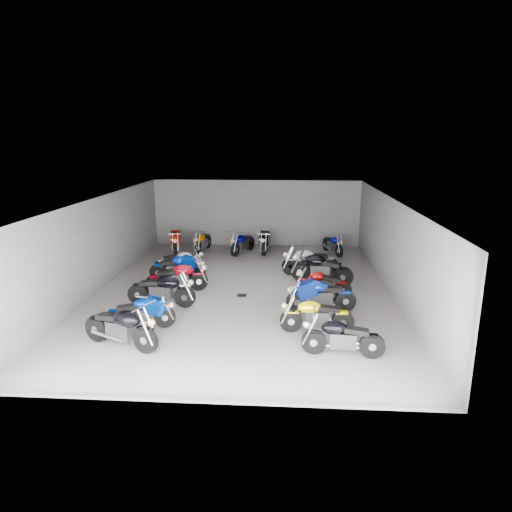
% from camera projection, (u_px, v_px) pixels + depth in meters
% --- Properties ---
extents(ground, '(14.00, 14.00, 0.00)m').
position_uv_depth(ground, '(243.00, 291.00, 15.88)').
color(ground, gray).
rests_on(ground, ground).
extents(wall_back, '(10.00, 0.10, 3.20)m').
position_uv_depth(wall_back, '(256.00, 213.00, 22.24)').
color(wall_back, slate).
rests_on(wall_back, ground).
extents(wall_left, '(0.10, 14.00, 3.20)m').
position_uv_depth(wall_left, '(99.00, 244.00, 15.80)').
color(wall_left, slate).
rests_on(wall_left, ground).
extents(wall_right, '(0.10, 14.00, 3.20)m').
position_uv_depth(wall_right, '(392.00, 248.00, 15.16)').
color(wall_right, slate).
rests_on(wall_right, ground).
extents(ceiling, '(10.00, 14.00, 0.04)m').
position_uv_depth(ceiling, '(243.00, 198.00, 15.07)').
color(ceiling, black).
rests_on(ceiling, wall_back).
extents(drain_grate, '(0.32, 0.32, 0.01)m').
position_uv_depth(drain_grate, '(242.00, 295.00, 15.39)').
color(drain_grate, black).
rests_on(drain_grate, ground).
extents(motorcycle_left_a, '(2.16, 0.99, 1.00)m').
position_uv_depth(motorcycle_left_a, '(121.00, 327.00, 11.47)').
color(motorcycle_left_a, black).
rests_on(motorcycle_left_a, ground).
extents(motorcycle_left_b, '(1.95, 0.58, 0.87)m').
position_uv_depth(motorcycle_left_b, '(140.00, 313.00, 12.60)').
color(motorcycle_left_b, black).
rests_on(motorcycle_left_b, ground).
extents(motorcycle_left_c, '(2.22, 0.50, 0.98)m').
position_uv_depth(motorcycle_left_c, '(162.00, 290.00, 14.32)').
color(motorcycle_left_c, black).
rests_on(motorcycle_left_c, ground).
extents(motorcycle_left_d, '(2.09, 0.87, 0.95)m').
position_uv_depth(motorcycle_left_d, '(177.00, 278.00, 15.61)').
color(motorcycle_left_d, black).
rests_on(motorcycle_left_d, ground).
extents(motorcycle_left_e, '(2.12, 0.44, 0.93)m').
position_uv_depth(motorcycle_left_e, '(178.00, 268.00, 16.79)').
color(motorcycle_left_e, black).
rests_on(motorcycle_left_e, ground).
extents(motorcycle_left_f, '(1.92, 0.68, 0.86)m').
position_uv_depth(motorcycle_left_f, '(180.00, 262.00, 17.81)').
color(motorcycle_left_f, black).
rests_on(motorcycle_left_f, ground).
extents(motorcycle_right_a, '(2.02, 0.45, 0.89)m').
position_uv_depth(motorcycle_right_a, '(342.00, 337.00, 11.03)').
color(motorcycle_right_a, black).
rests_on(motorcycle_right_a, ground).
extents(motorcycle_right_b, '(2.04, 0.42, 0.90)m').
position_uv_depth(motorcycle_right_b, '(316.00, 315.00, 12.38)').
color(motorcycle_right_b, black).
rests_on(motorcycle_right_b, ground).
extents(motorcycle_right_c, '(2.15, 0.51, 0.95)m').
position_uv_depth(motorcycle_right_c, '(320.00, 296.00, 13.84)').
color(motorcycle_right_c, black).
rests_on(motorcycle_right_c, ground).
extents(motorcycle_right_d, '(1.87, 0.59, 0.84)m').
position_uv_depth(motorcycle_right_d, '(322.00, 283.00, 15.22)').
color(motorcycle_right_d, black).
rests_on(motorcycle_right_d, ground).
extents(motorcycle_right_e, '(2.23, 0.96, 1.02)m').
position_uv_depth(motorcycle_right_e, '(321.00, 269.00, 16.55)').
color(motorcycle_right_e, black).
rests_on(motorcycle_right_e, ground).
extents(motorcycle_right_f, '(2.21, 0.54, 0.98)m').
position_uv_depth(motorcycle_right_f, '(309.00, 261.00, 17.65)').
color(motorcycle_right_f, black).
rests_on(motorcycle_right_f, ground).
extents(motorcycle_back_a, '(0.59, 2.30, 1.01)m').
position_uv_depth(motorcycle_back_a, '(177.00, 241.00, 21.07)').
color(motorcycle_back_a, black).
rests_on(motorcycle_back_a, ground).
extents(motorcycle_back_b, '(0.50, 1.98, 0.87)m').
position_uv_depth(motorcycle_back_b, '(203.00, 241.00, 21.28)').
color(motorcycle_back_b, black).
rests_on(motorcycle_back_b, ground).
extents(motorcycle_back_c, '(0.95, 1.93, 0.90)m').
position_uv_depth(motorcycle_back_c, '(242.00, 243.00, 20.91)').
color(motorcycle_back_c, black).
rests_on(motorcycle_back_c, ground).
extents(motorcycle_back_d, '(0.48, 2.22, 0.98)m').
position_uv_depth(motorcycle_back_d, '(266.00, 241.00, 21.18)').
color(motorcycle_back_d, black).
rests_on(motorcycle_back_d, ground).
extents(motorcycle_back_f, '(0.78, 1.83, 0.84)m').
position_uv_depth(motorcycle_back_f, '(333.00, 244.00, 20.79)').
color(motorcycle_back_f, black).
rests_on(motorcycle_back_f, ground).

